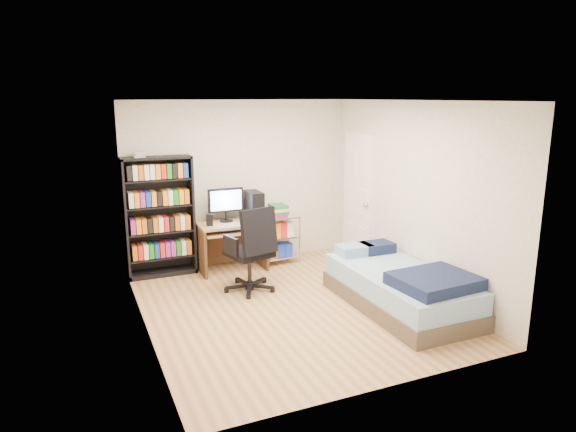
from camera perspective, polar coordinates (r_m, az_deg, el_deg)
name	(u,v)px	position (r m, az deg, el deg)	size (l,w,h in m)	color
room	(292,208)	(6.09, 0.46, 0.87)	(3.58, 4.08, 2.58)	tan
media_shelf	(159,215)	(7.55, -14.11, 0.07)	(0.97, 0.32, 1.80)	black
computer_desk	(237,226)	(7.69, -5.69, -1.08)	(0.98, 0.57, 1.23)	#A48454
office_chair	(252,264)	(6.86, -4.08, -5.38)	(0.84, 0.84, 1.16)	black
wire_cart	(279,225)	(7.95, -1.04, -1.05)	(0.59, 0.45, 0.91)	silver
bed	(401,287)	(6.50, 12.42, -7.76)	(1.04, 2.08, 0.59)	brown
door	(358,198)	(8.10, 7.79, 2.02)	(0.12, 0.80, 2.00)	white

